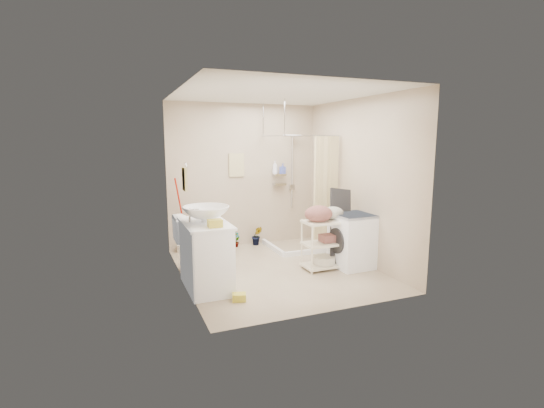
{
  "coord_description": "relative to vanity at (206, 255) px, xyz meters",
  "views": [
    {
      "loc": [
        -2.21,
        -5.31,
        1.95
      ],
      "look_at": [
        0.01,
        0.25,
        0.97
      ],
      "focal_mm": 26.0,
      "sensor_mm": 36.0,
      "label": 1
    }
  ],
  "objects": [
    {
      "name": "potted_plant_b",
      "position": [
        1.35,
        1.79,
        -0.27
      ],
      "size": [
        0.23,
        0.2,
        0.35
      ],
      "primitive_type": "imported",
      "rotation": [
        0.0,
        0.0,
        -0.25
      ],
      "color": "brown",
      "rests_on": "ground"
    },
    {
      "name": "sink",
      "position": [
        0.02,
        0.0,
        0.55
      ],
      "size": [
        0.67,
        0.67,
        0.21
      ],
      "primitive_type": "imported",
      "rotation": [
        0.0,
        0.0,
        0.1
      ],
      "color": "white",
      "rests_on": "vanity"
    },
    {
      "name": "ceiling",
      "position": [
        1.16,
        0.33,
        2.15
      ],
      "size": [
        2.8,
        3.2,
        0.04
      ],
      "primitive_type": "cube",
      "color": "silver",
      "rests_on": "ground"
    },
    {
      "name": "towel_ring",
      "position": [
        -0.22,
        0.13,
        1.02
      ],
      "size": [
        0.04,
        0.22,
        0.34
      ],
      "primitive_type": null,
      "color": "#D6CC80",
      "rests_on": "wall_left"
    },
    {
      "name": "shampoo_bottle_a",
      "position": [
        1.74,
        1.85,
        1.0
      ],
      "size": [
        0.12,
        0.12,
        0.25
      ],
      "primitive_type": "imported",
      "rotation": [
        0.0,
        0.0,
        0.28
      ],
      "color": "white",
      "rests_on": "shower"
    },
    {
      "name": "toilet",
      "position": [
        0.12,
        0.78,
        -0.02
      ],
      "size": [
        0.83,
        0.48,
        0.85
      ],
      "primitive_type": "imported",
      "rotation": [
        0.0,
        0.0,
        1.56
      ],
      "color": "white",
      "rests_on": "ground"
    },
    {
      "name": "hanging_towel",
      "position": [
        1.01,
        1.91,
        1.05
      ],
      "size": [
        0.28,
        0.03,
        0.42
      ],
      "primitive_type": "cube",
      "color": "#C7BC86",
      "rests_on": "wall_back"
    },
    {
      "name": "wall_back",
      "position": [
        1.16,
        1.93,
        0.85
      ],
      "size": [
        2.8,
        0.04,
        2.6
      ],
      "primitive_type": "cube",
      "color": "#C2AF96",
      "rests_on": "ground"
    },
    {
      "name": "wall_front",
      "position": [
        1.16,
        -1.27,
        0.85
      ],
      "size": [
        2.8,
        0.04,
        2.6
      ],
      "primitive_type": "cube",
      "color": "#C2AF96",
      "rests_on": "ground"
    },
    {
      "name": "wall_right",
      "position": [
        2.56,
        0.33,
        0.85
      ],
      "size": [
        0.04,
        3.2,
        2.6
      ],
      "primitive_type": "cube",
      "color": "#C2AF96",
      "rests_on": "ground"
    },
    {
      "name": "ironing_board",
      "position": [
        2.19,
        0.22,
        0.17
      ],
      "size": [
        0.36,
        0.13,
        1.24
      ],
      "primitive_type": null,
      "rotation": [
        0.0,
        0.0,
        -0.07
      ],
      "color": "black",
      "rests_on": "ground"
    },
    {
      "name": "shower",
      "position": [
        2.01,
        1.38,
        0.6
      ],
      "size": [
        1.1,
        1.1,
        2.1
      ],
      "primitive_type": null,
      "color": "white",
      "rests_on": "ground"
    },
    {
      "name": "mop",
      "position": [
        -0.06,
        1.84,
        0.21
      ],
      "size": [
        0.14,
        0.14,
        1.31
      ],
      "primitive_type": null,
      "rotation": [
        0.0,
        0.0,
        -0.15
      ],
      "color": "#AF1404",
      "rests_on": "ground"
    },
    {
      "name": "counter_basket",
      "position": [
        0.05,
        -0.34,
        0.49
      ],
      "size": [
        0.17,
        0.13,
        0.1
      ],
      "primitive_type": "cube",
      "rotation": [
        0.0,
        0.0,
        0.0
      ],
      "color": "gold",
      "rests_on": "vanity"
    },
    {
      "name": "floor_basket",
      "position": [
        0.28,
        -0.58,
        -0.38
      ],
      "size": [
        0.28,
        0.24,
        0.13
      ],
      "primitive_type": "cube",
      "rotation": [
        0.0,
        0.0,
        -0.28
      ],
      "color": "yellow",
      "rests_on": "ground"
    },
    {
      "name": "floor",
      "position": [
        1.16,
        0.33,
        -0.45
      ],
      "size": [
        3.2,
        3.2,
        0.0
      ],
      "primitive_type": "plane",
      "color": "tan",
      "rests_on": "ground"
    },
    {
      "name": "potted_plant_a",
      "position": [
        0.95,
        1.79,
        -0.3
      ],
      "size": [
        0.19,
        0.18,
        0.3
      ],
      "primitive_type": "imported",
      "rotation": [
        0.0,
        0.0,
        0.59
      ],
      "color": "brown",
      "rests_on": "ground"
    },
    {
      "name": "laundry_rack",
      "position": [
        1.85,
        0.12,
        0.0
      ],
      "size": [
        0.66,
        0.39,
        0.9
      ],
      "primitive_type": null,
      "rotation": [
        0.0,
        0.0,
        0.02
      ],
      "color": "#F3EBCE",
      "rests_on": "ground"
    },
    {
      "name": "tp_holder",
      "position": [
        -0.2,
        0.38,
        0.27
      ],
      "size": [
        0.08,
        0.12,
        0.14
      ],
      "primitive_type": null,
      "color": "white",
      "rests_on": "wall_left"
    },
    {
      "name": "wall_left",
      "position": [
        -0.24,
        0.33,
        0.85
      ],
      "size": [
        0.04,
        3.2,
        2.6
      ],
      "primitive_type": "cube",
      "color": "#C2AF96",
      "rests_on": "ground"
    },
    {
      "name": "vanity",
      "position": [
        0.0,
        0.0,
        0.0
      ],
      "size": [
        0.58,
        1.02,
        0.89
      ],
      "primitive_type": "cube",
      "rotation": [
        0.0,
        0.0,
        0.01
      ],
      "color": "white",
      "rests_on": "ground"
    },
    {
      "name": "shampoo_bottle_b",
      "position": [
        1.89,
        1.84,
        0.97
      ],
      "size": [
        0.11,
        0.11,
        0.19
      ],
      "primitive_type": "imported",
      "rotation": [
        0.0,
        0.0,
        0.38
      ],
      "color": "#4755B4",
      "rests_on": "shower"
    },
    {
      "name": "washing_machine",
      "position": [
        2.3,
        0.04,
        -0.03
      ],
      "size": [
        0.59,
        0.6,
        0.83
      ],
      "primitive_type": "cube",
      "rotation": [
        0.0,
        0.0,
        0.03
      ],
      "color": "white",
      "rests_on": "ground"
    }
  ]
}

